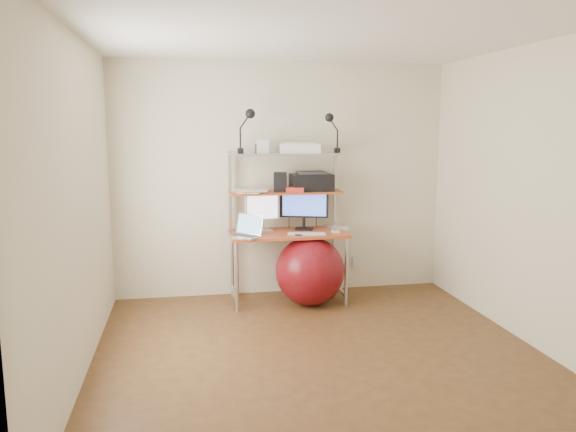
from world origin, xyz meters
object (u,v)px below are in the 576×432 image
Objects in this scene: laptop at (247,232)px; monitor_silver at (262,210)px; monitor_black at (304,205)px; exercise_ball at (310,271)px; printer at (311,182)px.

monitor_silver is at bearing 96.93° from laptop.
monitor_black is 0.72× the size of exercise_ball.
monitor_black is at bearing 91.02° from exercise_ball.
laptop is 0.77m from exercise_ball.
exercise_ball is (0.64, -0.01, -0.43)m from laptop.
exercise_ball is (0.01, -0.28, -0.64)m from monitor_black.
monitor_black reaches higher than exercise_ball.
laptop is 0.56× the size of exercise_ball.
monitor_silver is 0.60× the size of exercise_ball.
monitor_black is at bearing -167.71° from printer.
printer reaches higher than monitor_black.
monitor_silver is 0.81m from exercise_ball.
monitor_black is 1.29× the size of laptop.
printer is 0.62× the size of exercise_ball.
laptop is at bearing 178.70° from exercise_ball.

